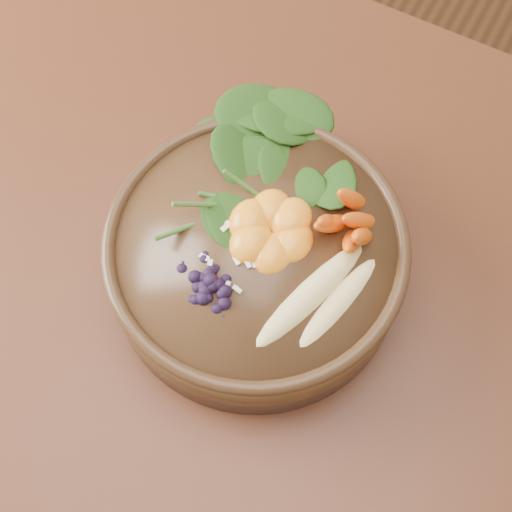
# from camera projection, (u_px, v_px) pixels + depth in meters

# --- Properties ---
(ground) EXTENTS (4.00, 4.00, 0.00)m
(ground) POSITION_uv_depth(u_px,v_px,m) (205.00, 382.00, 1.56)
(ground) COLOR #381E0F
(ground) RESTS_ON ground
(dining_table) EXTENTS (1.60, 0.90, 0.75)m
(dining_table) POSITION_uv_depth(u_px,v_px,m) (174.00, 253.00, 0.96)
(dining_table) COLOR #331C0C
(dining_table) RESTS_ON ground
(stoneware_bowl) EXTENTS (0.41, 0.41, 0.09)m
(stoneware_bowl) POSITION_uv_depth(u_px,v_px,m) (256.00, 260.00, 0.80)
(stoneware_bowl) COLOR #3E2817
(stoneware_bowl) RESTS_ON dining_table
(kale_heap) EXTENTS (0.26, 0.25, 0.05)m
(kale_heap) POSITION_uv_depth(u_px,v_px,m) (267.00, 162.00, 0.78)
(kale_heap) COLOR #204511
(kale_heap) RESTS_ON stoneware_bowl
(carrot_cluster) EXTENTS (0.09, 0.09, 0.09)m
(carrot_cluster) POSITION_uv_depth(u_px,v_px,m) (358.00, 204.00, 0.73)
(carrot_cluster) COLOR #D95E15
(carrot_cluster) RESTS_ON stoneware_bowl
(banana_halves) EXTENTS (0.10, 0.18, 0.03)m
(banana_halves) POSITION_uv_depth(u_px,v_px,m) (326.00, 292.00, 0.72)
(banana_halves) COLOR #E0CC84
(banana_halves) RESTS_ON stoneware_bowl
(mandarin_cluster) EXTENTS (0.12, 0.13, 0.04)m
(mandarin_cluster) POSITION_uv_depth(u_px,v_px,m) (271.00, 224.00, 0.75)
(mandarin_cluster) COLOR orange
(mandarin_cluster) RESTS_ON stoneware_bowl
(blueberry_pile) EXTENTS (0.18, 0.15, 0.05)m
(blueberry_pile) POSITION_uv_depth(u_px,v_px,m) (211.00, 277.00, 0.72)
(blueberry_pile) COLOR black
(blueberry_pile) RESTS_ON stoneware_bowl
(coconut_flakes) EXTENTS (0.12, 0.11, 0.01)m
(coconut_flakes) POSITION_uv_depth(u_px,v_px,m) (242.00, 256.00, 0.75)
(coconut_flakes) COLOR white
(coconut_flakes) RESTS_ON stoneware_bowl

